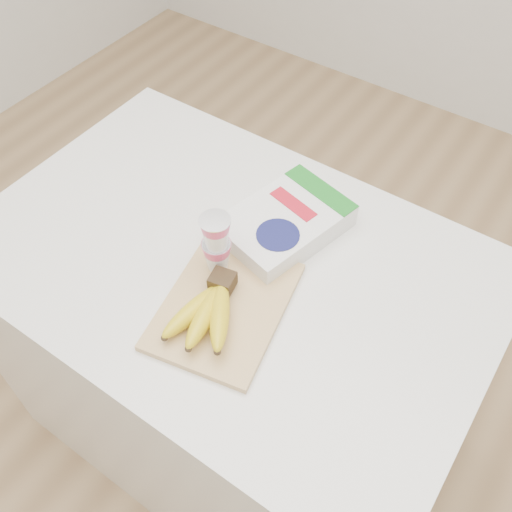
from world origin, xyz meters
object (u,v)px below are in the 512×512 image
Objects in this scene: cutting_board at (225,306)px; bananas at (208,311)px; table at (234,357)px; cereal_box at (285,223)px; yogurt_stack at (216,242)px.

bananas is (-0.01, -0.05, 0.03)m from cutting_board.
cereal_box is (0.06, 0.13, 0.46)m from table.
bananas is 0.29m from cereal_box.
cereal_box is (-0.01, 0.24, 0.02)m from cutting_board.
yogurt_stack is (-0.06, 0.11, 0.05)m from bananas.
cutting_board is 0.13m from yogurt_stack.
yogurt_stack is at bearing 118.29° from bananas.
cutting_board reaches higher than table.
table is at bearing 111.39° from cutting_board.
yogurt_stack is at bearing 123.11° from cutting_board.
cutting_board is 0.24m from cereal_box.
table is 7.74× the size of yogurt_stack.
cutting_board is 0.06m from bananas.
bananas is at bearing -67.23° from table.
bananas reaches higher than cutting_board.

